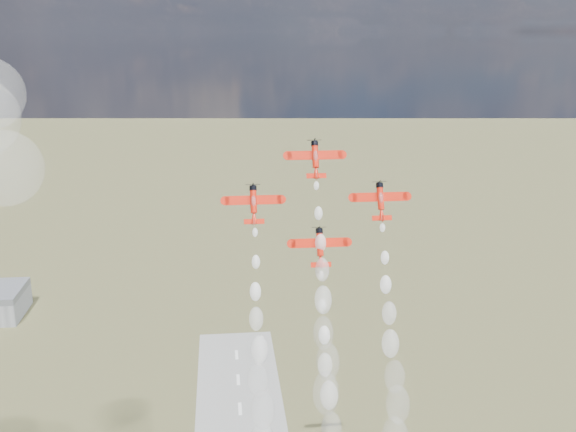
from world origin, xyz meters
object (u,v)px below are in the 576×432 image
(plane_slot, at_px, (320,246))
(plane_left, at_px, (254,204))
(plane_lead, at_px, (315,158))
(plane_right, at_px, (381,200))

(plane_slot, bearing_deg, plane_left, 163.27)
(plane_lead, bearing_deg, plane_right, -16.73)
(plane_lead, height_order, plane_slot, plane_lead)
(plane_left, height_order, plane_slot, plane_left)
(plane_right, relative_size, plane_slot, 1.00)
(plane_left, height_order, plane_right, same)
(plane_slot, bearing_deg, plane_right, 16.73)
(plane_left, xyz_separation_m, plane_slot, (12.94, -3.89, -8.18))
(plane_slot, bearing_deg, plane_lead, 90.00)
(plane_lead, bearing_deg, plane_slot, -90.00)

